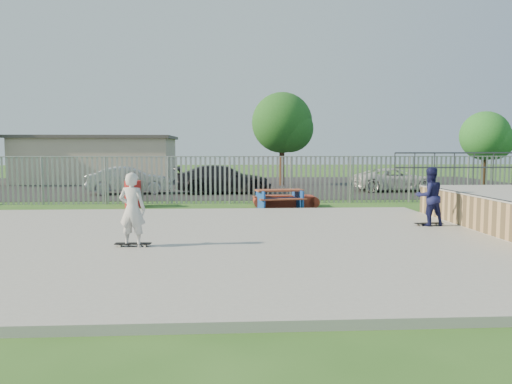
{
  "coord_description": "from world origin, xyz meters",
  "views": [
    {
      "loc": [
        0.88,
        -12.15,
        2.34
      ],
      "look_at": [
        1.71,
        2.0,
        1.1
      ],
      "focal_mm": 35.0,
      "sensor_mm": 36.0,
      "label": 1
    }
  ],
  "objects": [
    {
      "name": "tree_right",
      "position": [
        16.71,
        17.72,
        3.1
      ],
      "size": [
        2.99,
        2.99,
        4.61
      ],
      "color": "#422F1A",
      "rests_on": "ground"
    },
    {
      "name": "skateboard_a",
      "position": [
        6.62,
        1.6,
        0.19
      ],
      "size": [
        0.82,
        0.29,
        0.08
      ],
      "rotation": [
        0.0,
        0.0,
        0.11
      ],
      "color": "black",
      "rests_on": "concrete_slab"
    },
    {
      "name": "skater_white",
      "position": [
        -1.23,
        -0.98,
        0.98
      ],
      "size": [
        0.68,
        0.52,
        1.66
      ],
      "primitive_type": "imported",
      "rotation": [
        0.0,
        0.0,
        2.92
      ],
      "color": "silver",
      "rests_on": "concrete_slab"
    },
    {
      "name": "tree_mid",
      "position": [
        4.35,
        19.12,
        3.93
      ],
      "size": [
        3.79,
        3.79,
        5.84
      ],
      "color": "#422A1A",
      "rests_on": "ground"
    },
    {
      "name": "ground",
      "position": [
        0.0,
        0.0,
        0.0
      ],
      "size": [
        120.0,
        120.0,
        0.0
      ],
      "primitive_type": "plane",
      "color": "#2D591E",
      "rests_on": "ground"
    },
    {
      "name": "car_silver",
      "position": [
        -4.09,
        13.65,
        0.72
      ],
      "size": [
        4.44,
        2.18,
        1.4
      ],
      "primitive_type": "imported",
      "rotation": [
        0.0,
        0.0,
        1.74
      ],
      "color": "#B9B9BF",
      "rests_on": "parking_lot"
    },
    {
      "name": "trash_bin_red",
      "position": [
        -2.85,
        7.8,
        0.54
      ],
      "size": [
        0.64,
        0.64,
        1.07
      ],
      "primitive_type": "cylinder",
      "color": "maroon",
      "rests_on": "ground"
    },
    {
      "name": "car_dark",
      "position": [
        0.7,
        13.69,
        0.75
      ],
      "size": [
        5.11,
        2.3,
        1.45
      ],
      "primitive_type": "imported",
      "rotation": [
        0.0,
        0.0,
        1.63
      ],
      "color": "black",
      "rests_on": "parking_lot"
    },
    {
      "name": "building",
      "position": [
        -8.0,
        23.0,
        1.61
      ],
      "size": [
        10.4,
        6.4,
        3.2
      ],
      "color": "beige",
      "rests_on": "ground"
    },
    {
      "name": "picnic_table",
      "position": [
        2.9,
        6.94,
        0.39
      ],
      "size": [
        2.0,
        1.74,
        0.76
      ],
      "rotation": [
        0.0,
        0.0,
        0.16
      ],
      "color": "brown",
      "rests_on": "ground"
    },
    {
      "name": "skater_navy",
      "position": [
        6.62,
        1.6,
        0.98
      ],
      "size": [
        0.87,
        0.72,
        1.66
      ],
      "primitive_type": "imported",
      "rotation": [
        0.0,
        0.0,
        3.25
      ],
      "color": "#161845",
      "rests_on": "concrete_slab"
    },
    {
      "name": "car_white",
      "position": [
        10.03,
        14.42,
        0.65
      ],
      "size": [
        4.54,
        2.16,
        1.25
      ],
      "primitive_type": "imported",
      "rotation": [
        0.0,
        0.0,
        1.59
      ],
      "color": "silver",
      "rests_on": "parking_lot"
    },
    {
      "name": "parking_lot",
      "position": [
        0.0,
        19.0,
        0.01
      ],
      "size": [
        40.0,
        18.0,
        0.02
      ],
      "primitive_type": "cube",
      "color": "black",
      "rests_on": "ground"
    },
    {
      "name": "trash_bin_grey",
      "position": [
        -2.87,
        8.29,
        0.46
      ],
      "size": [
        0.55,
        0.55,
        0.92
      ],
      "primitive_type": "cylinder",
      "color": "#28282B",
      "rests_on": "ground"
    },
    {
      "name": "funbox",
      "position": [
        3.24,
        7.72,
        0.22
      ],
      "size": [
        2.18,
        1.11,
        0.43
      ],
      "rotation": [
        0.0,
        0.0,
        -0.01
      ],
      "color": "maroon",
      "rests_on": "ground"
    },
    {
      "name": "skateboard_b",
      "position": [
        -1.23,
        -0.98,
        0.19
      ],
      "size": [
        0.81,
        0.24,
        0.08
      ],
      "rotation": [
        0.0,
        0.0,
        -0.05
      ],
      "color": "black",
      "rests_on": "concrete_slab"
    },
    {
      "name": "concrete_slab",
      "position": [
        0.0,
        0.0,
        0.07
      ],
      "size": [
        15.0,
        12.0,
        0.15
      ],
      "primitive_type": "cube",
      "color": "gray",
      "rests_on": "ground"
    },
    {
      "name": "fence",
      "position": [
        1.0,
        4.59,
        1.0
      ],
      "size": [
        26.04,
        16.02,
        2.0
      ],
      "color": "gray",
      "rests_on": "ground"
    }
  ]
}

